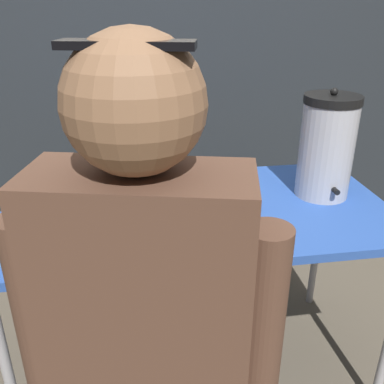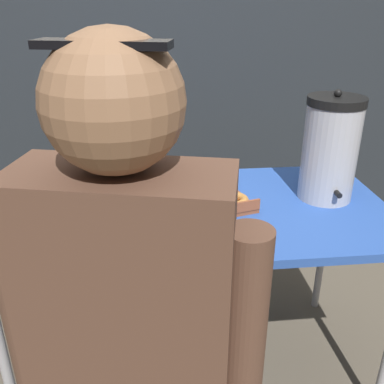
{
  "view_description": "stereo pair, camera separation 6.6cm",
  "coord_description": "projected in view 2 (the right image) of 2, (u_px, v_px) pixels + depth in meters",
  "views": [
    {
      "loc": [
        -0.22,
        -1.29,
        1.37
      ],
      "look_at": [
        -0.02,
        0.0,
        0.77
      ],
      "focal_mm": 40.0,
      "sensor_mm": 36.0,
      "label": 1
    },
    {
      "loc": [
        -0.15,
        -1.29,
        1.37
      ],
      "look_at": [
        -0.02,
        0.0,
        0.77
      ],
      "focal_mm": 40.0,
      "sensor_mm": 36.0,
      "label": 2
    }
  ],
  "objects": [
    {
      "name": "folding_table",
      "position": [
        197.0,
        220.0,
        1.48
      ],
      "size": [
        1.32,
        0.68,
        0.71
      ],
      "color": "#2D56B2",
      "rests_on": "ground"
    },
    {
      "name": "donut_box",
      "position": [
        177.0,
        205.0,
        1.43
      ],
      "size": [
        0.52,
        0.36,
        0.05
      ],
      "rotation": [
        0.0,
        0.0,
        0.26
      ],
      "color": "brown",
      "rests_on": "folding_table"
    },
    {
      "name": "person_seated",
      "position": [
        134.0,
        370.0,
        0.9
      ],
      "size": [
        0.52,
        0.28,
        1.33
      ],
      "rotation": [
        0.0,
        0.0,
        2.9
      ],
      "color": "#33332D",
      "rests_on": "ground"
    },
    {
      "name": "cell_phone",
      "position": [
        59.0,
        215.0,
        1.4
      ],
      "size": [
        0.07,
        0.16,
        0.01
      ],
      "rotation": [
        0.0,
        0.0,
        -0.01
      ],
      "color": "#2D334C",
      "rests_on": "folding_table"
    },
    {
      "name": "ground_plane",
      "position": [
        196.0,
        362.0,
        1.76
      ],
      "size": [
        12.0,
        12.0,
        0.0
      ],
      "primitive_type": "plane",
      "color": "brown"
    },
    {
      "name": "coffee_urn",
      "position": [
        330.0,
        149.0,
        1.46
      ],
      "size": [
        0.19,
        0.22,
        0.38
      ],
      "color": "#B7B7BC",
      "rests_on": "folding_table"
    }
  ]
}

